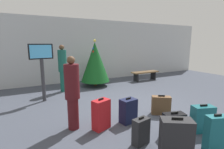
{
  "coord_description": "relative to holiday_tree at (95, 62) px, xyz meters",
  "views": [
    {
      "loc": [
        -2.87,
        -4.12,
        1.96
      ],
      "look_at": [
        -0.23,
        0.96,
        0.9
      ],
      "focal_mm": 26.82,
      "sensor_mm": 36.0,
      "label": 1
    }
  ],
  "objects": [
    {
      "name": "back_wall",
      "position": [
        0.03,
        1.34,
        0.47
      ],
      "size": [
        16.0,
        0.2,
        3.19
      ],
      "primitive_type": "cube",
      "color": "#B7BCC1",
      "rests_on": "ground_plane"
    },
    {
      "name": "traveller_1",
      "position": [
        -1.52,
        -0.25,
        -0.11
      ],
      "size": [
        0.47,
        0.47,
        1.92
      ],
      "color": "#19594C",
      "rests_on": "ground_plane"
    },
    {
      "name": "suitcase_6",
      "position": [
        -1.39,
        -3.83,
        -0.78
      ],
      "size": [
        0.45,
        0.36,
        0.74
      ],
      "color": "#B2191E",
      "rests_on": "ground_plane"
    },
    {
      "name": "traveller_0",
      "position": [
        -1.96,
        -3.51,
        -0.24
      ],
      "size": [
        0.37,
        0.37,
        1.69
      ],
      "color": "#4C1419",
      "rests_on": "ground_plane"
    },
    {
      "name": "suitcase_1",
      "position": [
        0.43,
        -3.85,
        -0.87
      ],
      "size": [
        0.54,
        0.45,
        0.56
      ],
      "color": "brown",
      "rests_on": "ground_plane"
    },
    {
      "name": "suitcase_7",
      "position": [
        0.58,
        -4.98,
        -0.83
      ],
      "size": [
        0.53,
        0.38,
        0.64
      ],
      "color": "#19606B",
      "rests_on": "ground_plane"
    },
    {
      "name": "flight_info_kiosk",
      "position": [
        -2.36,
        -1.15,
        0.21
      ],
      "size": [
        0.77,
        0.21,
        1.96
      ],
      "color": "#333338",
      "rests_on": "ground_plane"
    },
    {
      "name": "suitcase_2",
      "position": [
        -0.66,
        -3.84,
        -0.83
      ],
      "size": [
        0.44,
        0.33,
        0.65
      ],
      "color": "#141938",
      "rests_on": "ground_plane"
    },
    {
      "name": "holiday_tree",
      "position": [
        0.0,
        0.0,
        0.0
      ],
      "size": [
        1.31,
        1.31,
        2.15
      ],
      "color": "#4C3319",
      "rests_on": "ground_plane"
    },
    {
      "name": "suitcase_0",
      "position": [
        -0.13,
        -4.82,
        -0.88
      ],
      "size": [
        0.5,
        0.33,
        0.54
      ],
      "color": "black",
      "rests_on": "ground_plane"
    },
    {
      "name": "ground_plane",
      "position": [
        0.03,
        -3.04,
        -1.13
      ],
      "size": [
        16.0,
        16.0,
        0.0
      ],
      "primitive_type": "plane",
      "color": "#424754"
    },
    {
      "name": "waiting_bench",
      "position": [
        2.84,
        -0.1,
        -0.77
      ],
      "size": [
        1.56,
        0.44,
        0.48
      ],
      "color": "brown",
      "rests_on": "ground_plane"
    },
    {
      "name": "suitcase_4",
      "position": [
        -0.72,
        -5.39,
        -0.76
      ],
      "size": [
        0.58,
        0.5,
        0.78
      ],
      "color": "#232326",
      "rests_on": "ground_plane"
    },
    {
      "name": "suitcase_3",
      "position": [
        -0.94,
        -4.74,
        -0.86
      ],
      "size": [
        0.37,
        0.24,
        0.57
      ],
      "color": "#232326",
      "rests_on": "ground_plane"
    },
    {
      "name": "suitcase_5",
      "position": [
        0.15,
        -5.53,
        -0.79
      ],
      "size": [
        0.42,
        0.3,
        0.72
      ],
      "color": "#19606B",
      "rests_on": "ground_plane"
    }
  ]
}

